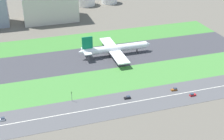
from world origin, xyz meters
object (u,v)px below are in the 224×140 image
(hangar_building, at_px, (49,2))
(car_0, at_px, (193,95))
(car_2, at_px, (128,97))
(traffic_light, at_px, (72,96))
(car_3, at_px, (174,89))
(airliner, at_px, (114,49))
(car_1, at_px, (2,119))
(fuel_tank_west, at_px, (61,2))

(hangar_building, bearing_deg, car_0, -69.62)
(car_2, height_order, traffic_light, traffic_light)
(car_0, distance_m, car_2, 44.52)
(car_3, height_order, hangar_building, hangar_building)
(car_0, bearing_deg, car_3, -49.33)
(airliner, distance_m, car_2, 69.27)
(car_0, bearing_deg, hangar_building, -69.62)
(traffic_light, bearing_deg, car_3, -6.43)
(car_1, relative_size, car_3, 1.00)
(hangar_building, relative_size, fuel_tank_west, 2.71)
(car_2, xyz_separation_m, car_3, (34.79, 0.00, 0.00))
(car_0, xyz_separation_m, car_2, (-43.39, 10.00, 0.00))
(traffic_light, distance_m, fuel_tank_west, 220.74)
(airliner, distance_m, car_3, 71.88)
(car_2, relative_size, traffic_light, 0.61)
(traffic_light, height_order, hangar_building, hangar_building)
(car_0, relative_size, car_2, 1.00)
(fuel_tank_west, bearing_deg, car_2, -87.82)
(airliner, height_order, traffic_light, airliner)
(car_1, distance_m, hangar_building, 190.36)
(car_1, bearing_deg, fuel_tank_west, 72.44)
(car_0, height_order, car_1, same)
(car_3, bearing_deg, car_0, -49.33)
(car_1, relative_size, car_2, 1.00)
(car_0, xyz_separation_m, fuel_tank_west, (-52.04, 237.00, 5.66))
(car_1, relative_size, hangar_building, 0.07)
(car_0, height_order, hangar_building, hangar_building)
(fuel_tank_west, bearing_deg, hangar_building, -113.20)
(car_3, height_order, fuel_tank_west, fuel_tank_west)
(hangar_building, xyz_separation_m, fuel_tank_west, (19.29, 45.00, -13.02))
(hangar_building, distance_m, fuel_tank_west, 50.66)
(airliner, bearing_deg, car_2, -100.10)
(airliner, distance_m, car_0, 84.20)
(car_2, distance_m, hangar_building, 185.08)
(car_0, relative_size, car_1, 1.00)
(car_2, bearing_deg, traffic_light, 167.54)
(traffic_light, bearing_deg, car_0, -12.74)
(car_2, bearing_deg, car_0, -12.98)
(hangar_building, bearing_deg, car_2, -81.27)
(airliner, distance_m, fuel_tank_west, 160.35)
(traffic_light, bearing_deg, airliner, 51.17)
(car_1, bearing_deg, car_3, 0.00)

